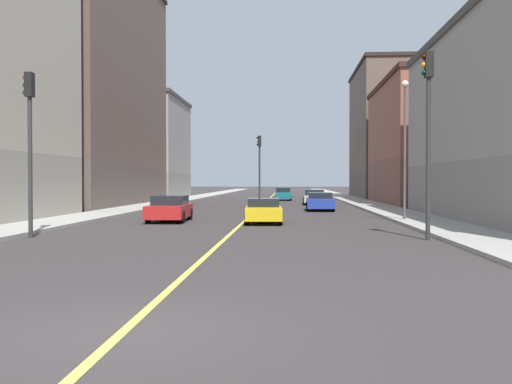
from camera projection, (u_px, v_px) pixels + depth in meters
ground_plane at (124, 331)px, 8.00m from camera, size 400.00×400.00×0.00m
sidewalk_left at (358, 201)px, 56.38m from camera, size 2.94×168.00×0.15m
sidewalk_right at (175, 201)px, 57.43m from camera, size 2.94×168.00×0.15m
lane_center_stripe at (266, 202)px, 56.91m from camera, size 0.16×154.00×0.01m
building_left_mid at (446, 143)px, 50.62m from camera, size 11.63×17.49×10.98m
building_left_far at (404, 133)px, 69.24m from camera, size 11.63×17.24×15.89m
building_right_midblock at (72, 83)px, 48.82m from camera, size 11.63×23.29×21.02m
building_right_distant at (134, 148)px, 68.43m from camera, size 11.63×14.32×12.10m
traffic_light_left_near at (428, 120)px, 20.22m from camera, size 0.40×0.32×6.69m
traffic_light_right_near at (29, 131)px, 21.06m from camera, size 0.40×0.32×6.12m
traffic_light_median_far at (259, 160)px, 48.13m from camera, size 0.40×0.32×5.93m
street_lamp_left_near at (405, 135)px, 29.24m from camera, size 0.36×0.36×7.12m
car_teal at (283, 194)px, 61.78m from camera, size 1.82×4.51×1.38m
car_green at (284, 192)px, 75.92m from camera, size 1.93×4.24×1.23m
car_red at (170, 209)px, 29.63m from camera, size 2.02×4.42×1.34m
car_silver at (314, 197)px, 50.74m from camera, size 1.92×4.52×1.33m
car_yellow at (263, 211)px, 28.50m from camera, size 1.96×4.32×1.24m
car_blue at (320, 202)px, 40.43m from camera, size 1.97×4.40×1.28m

